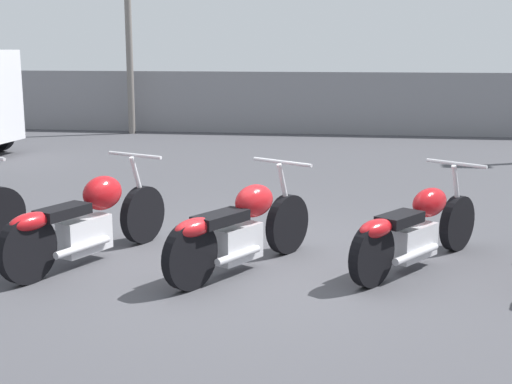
% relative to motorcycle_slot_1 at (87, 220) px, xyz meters
% --- Properties ---
extents(ground_plane, '(60.00, 60.00, 0.00)m').
position_rel_motorcycle_slot_1_xyz_m(ground_plane, '(1.59, 0.13, -0.43)').
color(ground_plane, '#424247').
extents(fence_back, '(40.00, 0.04, 1.48)m').
position_rel_motorcycle_slot_1_xyz_m(fence_back, '(1.59, 10.69, 0.31)').
color(fence_back, gray).
rests_on(fence_back, ground_plane).
extents(motorcycle_slot_1, '(1.08, 2.06, 0.99)m').
position_rel_motorcycle_slot_1_xyz_m(motorcycle_slot_1, '(0.00, 0.00, 0.00)').
color(motorcycle_slot_1, black).
rests_on(motorcycle_slot_1, ground_plane).
extents(motorcycle_slot_2, '(1.19, 1.81, 0.98)m').
position_rel_motorcycle_slot_1_xyz_m(motorcycle_slot_2, '(1.52, -0.07, -0.01)').
color(motorcycle_slot_2, black).
rests_on(motorcycle_slot_2, ground_plane).
extents(motorcycle_slot_3, '(1.33, 1.81, 0.94)m').
position_rel_motorcycle_slot_1_xyz_m(motorcycle_slot_3, '(3.16, 0.25, -0.04)').
color(motorcycle_slot_3, black).
rests_on(motorcycle_slot_3, ground_plane).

